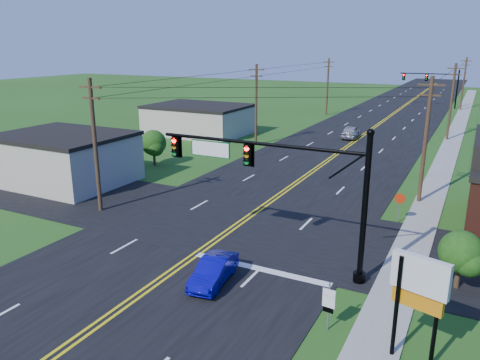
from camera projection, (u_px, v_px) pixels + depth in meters
The scene contains 21 objects.
ground at pixel (103, 318), 19.57m from camera, with size 260.00×260.00×0.00m, color #254D16.
road_main at pixel (368, 131), 62.29m from camera, with size 16.00×220.00×0.04m, color black.
road_cross at pixel (236, 224), 29.82m from camera, with size 70.00×10.00×0.04m, color black.
sidewalk at pixel (448, 153), 49.12m from camera, with size 2.00×160.00×0.08m, color gray.
signal_mast_main at pixel (276, 176), 23.18m from camera, with size 11.30×0.60×7.48m.
signal_mast_far at pixel (432, 82), 84.71m from camera, with size 10.98×0.60×7.48m.
cream_bldg_near at pixel (64, 158), 38.43m from camera, with size 10.20×8.20×4.10m.
cream_bldg_far at pixel (199, 119), 59.87m from camera, with size 12.20×9.20×3.70m.
utility_pole_left_a at pixel (95, 143), 30.98m from camera, with size 1.80×0.28×9.00m.
utility_pole_left_b at pixel (256, 103), 52.33m from camera, with size 1.80×0.28×9.00m.
utility_pole_left_c at pixel (328, 85), 75.40m from camera, with size 1.80×0.28×9.00m.
utility_pole_right_a at pixel (426, 138), 32.75m from camera, with size 1.80×0.28×9.00m.
utility_pole_right_b at pixel (452, 101), 54.97m from camera, with size 1.80×0.28×9.00m.
utility_pole_right_c at pixel (464, 83), 80.60m from camera, with size 1.80×0.28×9.00m.
shrub_corner at pixel (461, 252), 21.47m from camera, with size 2.00×2.00×2.86m.
tree_left at pixel (154, 143), 43.92m from camera, with size 2.40×2.40×3.37m.
blue_car at pixel (214, 272), 22.29m from camera, with size 1.29×3.69×1.21m, color #0A0696.
distant_car at pixel (351, 132), 57.05m from camera, with size 1.79×4.45×1.52m, color #B0B1B5.
route_sign at pixel (329, 303), 18.41m from camera, with size 0.53×0.11×2.11m.
stop_sign at pixel (400, 202), 29.67m from camera, with size 0.70×0.19×2.00m.
pylon_sign at pixel (419, 287), 16.09m from camera, with size 2.00×0.81×4.11m.
Camera 1 is at (12.97, -12.67, 11.00)m, focal length 35.00 mm.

